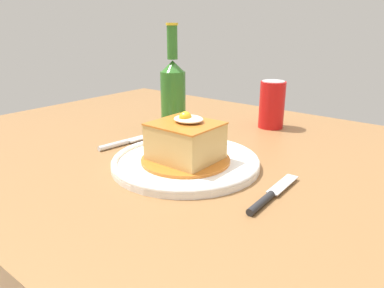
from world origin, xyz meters
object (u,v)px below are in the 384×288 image
(fork, at_px, (121,143))
(beer_bottle_green, at_px, (173,91))
(main_plate, at_px, (186,162))
(knife, at_px, (268,197))
(soda_can, at_px, (272,105))

(fork, xyz_separation_m, beer_bottle_green, (0.00, 0.18, 0.09))
(main_plate, distance_m, knife, 0.20)
(soda_can, height_order, beer_bottle_green, beer_bottle_green)
(main_plate, distance_m, soda_can, 0.36)
(main_plate, bearing_deg, soda_can, 89.59)
(fork, xyz_separation_m, knife, (0.39, -0.03, 0.00))
(main_plate, height_order, fork, main_plate)
(main_plate, xyz_separation_m, soda_can, (0.00, 0.35, 0.05))
(knife, relative_size, beer_bottle_green, 0.62)
(main_plate, relative_size, knife, 1.74)
(fork, relative_size, soda_can, 1.14)
(main_plate, height_order, knife, main_plate)
(fork, distance_m, knife, 0.39)
(main_plate, distance_m, beer_bottle_green, 0.27)
(fork, xyz_separation_m, soda_can, (0.20, 0.35, 0.06))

